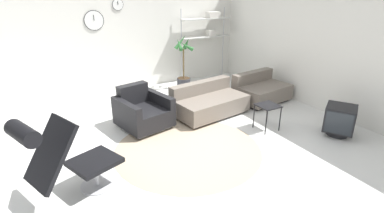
{
  "coord_description": "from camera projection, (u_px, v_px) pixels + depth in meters",
  "views": [
    {
      "loc": [
        -2.23,
        -4.0,
        2.45
      ],
      "look_at": [
        0.05,
        0.13,
        0.55
      ],
      "focal_mm": 28.0,
      "sensor_mm": 36.0,
      "label": 1
    }
  ],
  "objects": [
    {
      "name": "round_rug",
      "position": [
        188.0,
        149.0,
        4.84
      ],
      "size": [
        2.37,
        2.37,
        0.01
      ],
      "color": "tan",
      "rests_on": "ground_plane"
    },
    {
      "name": "couch_low",
      "position": [
        209.0,
        103.0,
        6.1
      ],
      "size": [
        1.57,
        1.03,
        0.63
      ],
      "rotation": [
        0.0,
        0.0,
        3.28
      ],
      "color": "black",
      "rests_on": "ground_plane"
    },
    {
      "name": "wall_right",
      "position": [
        325.0,
        43.0,
        6.01
      ],
      "size": [
        0.06,
        12.0,
        2.8
      ],
      "color": "silver",
      "rests_on": "ground_plane"
    },
    {
      "name": "shelf_unit",
      "position": [
        209.0,
        26.0,
        8.03
      ],
      "size": [
        1.4,
        0.28,
        1.92
      ],
      "color": "#BCBCC1",
      "rests_on": "ground_plane"
    },
    {
      "name": "crt_television",
      "position": [
        340.0,
        120.0,
        5.21
      ],
      "size": [
        0.67,
        0.67,
        0.54
      ],
      "rotation": [
        0.0,
        0.0,
        2.13
      ],
      "color": "black",
      "rests_on": "ground_plane"
    },
    {
      "name": "armchair_red",
      "position": [
        143.0,
        113.0,
        5.54
      ],
      "size": [
        1.0,
        1.04,
        0.76
      ],
      "rotation": [
        0.0,
        0.0,
        3.36
      ],
      "color": "silver",
      "rests_on": "ground_plane"
    },
    {
      "name": "lounge_chair",
      "position": [
        63.0,
        154.0,
        3.45
      ],
      "size": [
        1.22,
        0.87,
        1.16
      ],
      "rotation": [
        0.0,
        0.0,
        -1.2
      ],
      "color": "#BCBCC1",
      "rests_on": "ground_plane"
    },
    {
      "name": "couch_second",
      "position": [
        261.0,
        91.0,
        6.82
      ],
      "size": [
        1.28,
        0.99,
        0.63
      ],
      "rotation": [
        0.0,
        0.0,
        3.28
      ],
      "color": "black",
      "rests_on": "ground_plane"
    },
    {
      "name": "potted_plant",
      "position": [
        184.0,
        71.0,
        7.65
      ],
      "size": [
        0.38,
        0.41,
        1.35
      ],
      "color": "#333338",
      "rests_on": "ground_plane"
    },
    {
      "name": "wall_back",
      "position": [
        128.0,
        33.0,
        7.3
      ],
      "size": [
        12.0,
        0.09,
        2.8
      ],
      "color": "silver",
      "rests_on": "ground_plane"
    },
    {
      "name": "ground_plane",
      "position": [
        193.0,
        139.0,
        5.16
      ],
      "size": [
        12.0,
        12.0,
        0.0
      ],
      "primitive_type": "plane",
      "color": "silver"
    },
    {
      "name": "side_table",
      "position": [
        268.0,
        108.0,
        5.38
      ],
      "size": [
        0.37,
        0.37,
        0.48
      ],
      "color": "black",
      "rests_on": "ground_plane"
    }
  ]
}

